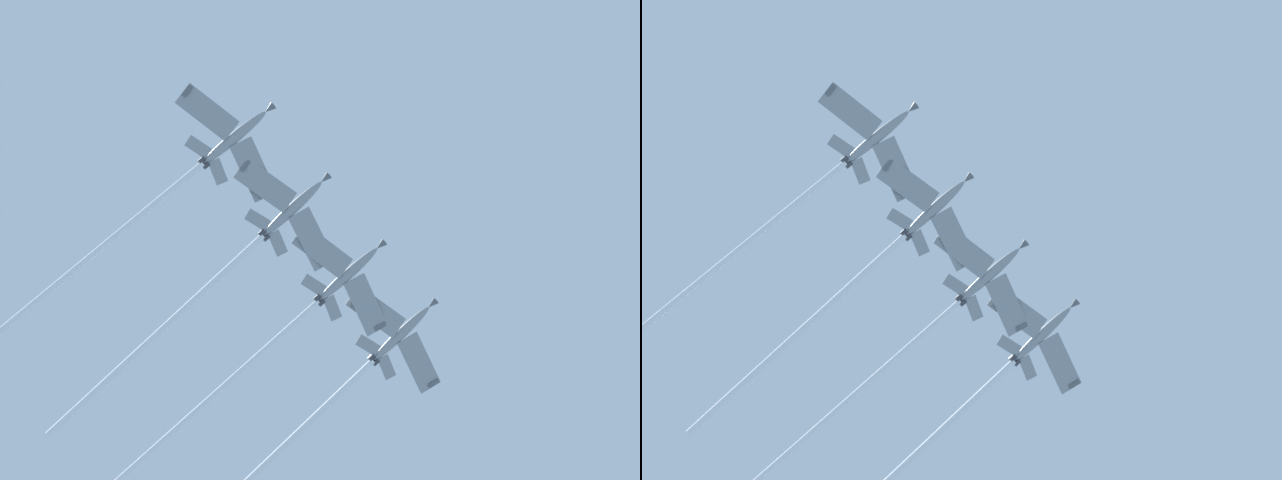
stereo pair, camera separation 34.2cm
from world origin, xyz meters
The scene contains 4 objects.
jet_far_left centered at (-35.07, 35.29, 165.48)m, with size 54.87×20.16×22.19m.
jet_inner_left centered at (-32.40, 22.48, 166.06)m, with size 54.90×20.16×21.85m.
jet_centre centered at (-34.25, 9.78, 165.05)m, with size 51.09×20.15×21.67m.
jet_inner_right centered at (-35.28, -4.08, 165.48)m, with size 55.09×20.16×21.13m.
Camera 2 is at (5.61, -20.26, 1.70)m, focal length 66.23 mm.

